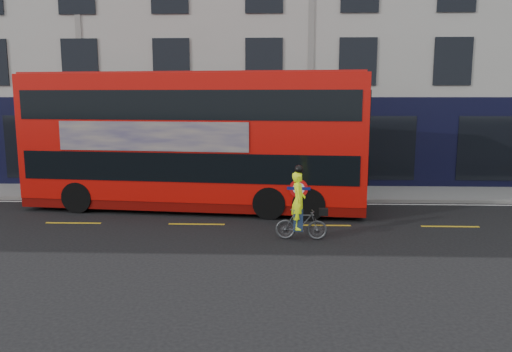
{
  "coord_description": "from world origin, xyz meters",
  "views": [
    {
      "loc": [
        -1.54,
        -13.9,
        4.06
      ],
      "look_at": [
        -2.09,
        1.25,
        1.61
      ],
      "focal_mm": 35.0,
      "sensor_mm": 36.0,
      "label": 1
    }
  ],
  "objects": [
    {
      "name": "building_terrace",
      "position": [
        0.0,
        12.94,
        7.49
      ],
      "size": [
        50.0,
        10.07,
        15.0
      ],
      "color": "#ABA8A2",
      "rests_on": "ground"
    },
    {
      "name": "cyclist",
      "position": [
        -0.79,
        -0.08,
        0.74
      ],
      "size": [
        1.49,
        0.61,
        2.14
      ],
      "rotation": [
        0.0,
        0.0,
        -0.04
      ],
      "color": "#444648",
      "rests_on": "ground"
    },
    {
      "name": "road_edge_line",
      "position": [
        0.0,
        4.7,
        0.0
      ],
      "size": [
        58.0,
        0.1,
        0.01
      ],
      "primitive_type": "cube",
      "color": "silver",
      "rests_on": "ground"
    },
    {
      "name": "kerb",
      "position": [
        0.0,
        5.0,
        0.07
      ],
      "size": [
        60.0,
        0.12,
        0.13
      ],
      "primitive_type": "cube",
      "color": "slate",
      "rests_on": "ground"
    },
    {
      "name": "lane_dashes",
      "position": [
        0.0,
        1.5,
        0.0
      ],
      "size": [
        58.0,
        0.12,
        0.01
      ],
      "primitive_type": null,
      "color": "gold",
      "rests_on": "ground"
    },
    {
      "name": "pavement",
      "position": [
        0.0,
        6.5,
        0.06
      ],
      "size": [
        60.0,
        3.0,
        0.12
      ],
      "primitive_type": "cube",
      "color": "gray",
      "rests_on": "ground"
    },
    {
      "name": "ground",
      "position": [
        0.0,
        0.0,
        0.0
      ],
      "size": [
        120.0,
        120.0,
        0.0
      ],
      "primitive_type": "plane",
      "color": "black",
      "rests_on": "ground"
    },
    {
      "name": "bus",
      "position": [
        -4.34,
        3.79,
        2.49
      ],
      "size": [
        12.25,
        3.95,
        4.86
      ],
      "rotation": [
        0.0,
        0.0,
        -0.1
      ],
      "color": "red",
      "rests_on": "ground"
    }
  ]
}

